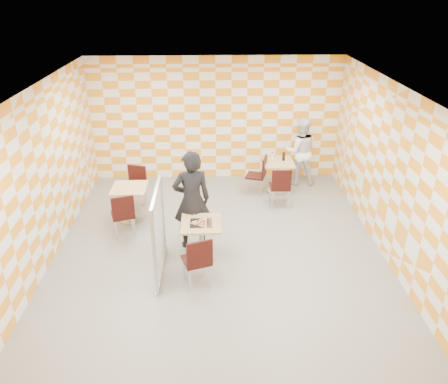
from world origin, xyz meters
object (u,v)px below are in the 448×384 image
man_dark (192,200)px  second_table (278,171)px  chair_second_side (260,172)px  chair_second_front (280,185)px  soda_bottle (284,156)px  partition (159,232)px  empty_table (130,198)px  chair_empty_near (123,212)px  main_table (201,235)px  chair_empty_far (136,183)px  chair_main_front (198,259)px  sport_bottle (272,156)px  man_white (300,151)px

man_dark → second_table: bearing=-141.5°
chair_second_side → second_table: bearing=16.6°
chair_second_front → soda_bottle: (0.19, 0.89, 0.31)m
second_table → partition: (-2.43, -3.12, 0.28)m
empty_table → man_dark: (1.31, -1.00, 0.44)m
empty_table → soda_bottle: bearing=22.3°
chair_second_front → empty_table: bearing=-171.4°
chair_second_front → partition: partition is taller
empty_table → chair_empty_near: bearing=-91.8°
man_dark → soda_bottle: (2.04, 2.38, -0.09)m
main_table → man_dark: size_ratio=0.40×
chair_empty_far → chair_main_front: bearing=-63.8°
second_table → chair_empty_near: bearing=-148.7°
chair_main_front → man_dark: size_ratio=0.49×
main_table → sport_bottle: (1.61, 2.89, 0.33)m
chair_empty_far → man_white: 3.97m
empty_table → man_dark: man_dark is taller
second_table → partition: size_ratio=0.48×
chair_main_front → chair_empty_near: bearing=132.8°
main_table → second_table: same height
chair_empty_near → chair_second_side: bearing=33.3°
chair_second_side → chair_empty_near: bearing=-146.7°
man_white → sport_bottle: (-0.72, -0.34, 0.01)m
main_table → man_white: size_ratio=0.45×
chair_empty_far → man_dark: man_dark is taller
empty_table → soda_bottle: 3.64m
chair_second_front → soda_bottle: 0.97m
main_table → chair_second_side: chair_second_side is taller
main_table → chair_second_side: (1.30, 2.64, 0.04)m
empty_table → chair_second_front: size_ratio=0.81×
chair_second_side → sport_bottle: bearing=39.2°
empty_table → man_dark: size_ratio=0.40×
man_dark → soda_bottle: 3.14m
main_table → empty_table: 2.10m
empty_table → chair_empty_far: chair_empty_far is taller
chair_main_front → chair_empty_near: same height
chair_empty_far → soda_bottle: soda_bottle is taller
partition → man_white: (3.02, 3.58, 0.04)m
soda_bottle → man_dark: bearing=-130.7°
sport_bottle → chair_empty_far: bearing=-165.9°
chair_main_front → chair_empty_far: bearing=116.2°
second_table → man_dark: 3.02m
chair_empty_near → soda_bottle: 3.97m
main_table → empty_table: same height
chair_second_front → chair_empty_near: same height
main_table → man_white: (2.33, 3.23, 0.32)m
second_table → chair_main_front: 3.98m
main_table → chair_empty_far: bearing=124.7°
chair_second_front → man_white: bearing=62.9°
man_dark → chair_empty_far: bearing=-63.3°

